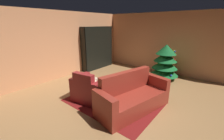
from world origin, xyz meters
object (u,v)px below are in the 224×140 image
object	(u,v)px
coffee_table	(112,89)
decorated_tree	(165,62)
armchair_red	(90,90)
bottle_on_table	(111,87)
bookshelf_unit	(99,48)
book_stack_on_table	(113,86)
couch_red	(132,97)

from	to	relation	value
coffee_table	decorated_tree	xyz separation A→B (m)	(0.51, 2.70, 0.34)
armchair_red	bottle_on_table	distance (m)	0.64
bookshelf_unit	book_stack_on_table	distance (m)	3.55
armchair_red	book_stack_on_table	distance (m)	0.67
coffee_table	bottle_on_table	xyz separation A→B (m)	(0.08, -0.15, 0.13)
coffee_table	bottle_on_table	bearing A→B (deg)	-62.00
coffee_table	book_stack_on_table	bearing A→B (deg)	-19.34
couch_red	decorated_tree	world-z (taller)	decorated_tree
bookshelf_unit	couch_red	bearing A→B (deg)	-33.84
decorated_tree	armchair_red	bearing A→B (deg)	-108.04
bookshelf_unit	coffee_table	world-z (taller)	bookshelf_unit
book_stack_on_table	bottle_on_table	bearing A→B (deg)	-78.39
armchair_red	decorated_tree	bearing A→B (deg)	71.96
couch_red	decorated_tree	xyz separation A→B (m)	(-0.18, 2.71, 0.37)
decorated_tree	bottle_on_table	bearing A→B (deg)	-98.54
book_stack_on_table	decorated_tree	distance (m)	2.77
couch_red	book_stack_on_table	world-z (taller)	couch_red
decorated_tree	bookshelf_unit	bearing A→B (deg)	-171.36
book_stack_on_table	decorated_tree	bearing A→B (deg)	80.52
armchair_red	coffee_table	world-z (taller)	armchair_red
armchair_red	decorated_tree	distance (m)	3.26
armchair_red	couch_red	distance (m)	1.24
bookshelf_unit	coffee_table	bearing A→B (deg)	-40.13
bookshelf_unit	book_stack_on_table	size ratio (longest dim) A/B	9.22
book_stack_on_table	bottle_on_table	world-z (taller)	bottle_on_table
couch_red	decorated_tree	size ratio (longest dim) A/B	1.53
couch_red	coffee_table	xyz separation A→B (m)	(-0.69, 0.01, 0.03)
armchair_red	couch_red	size ratio (longest dim) A/B	0.49
bottle_on_table	coffee_table	bearing A→B (deg)	118.00
armchair_red	couch_red	bearing A→B (deg)	17.24
bookshelf_unit	armchair_red	bearing A→B (deg)	-50.52
book_stack_on_table	bottle_on_table	distance (m)	0.13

